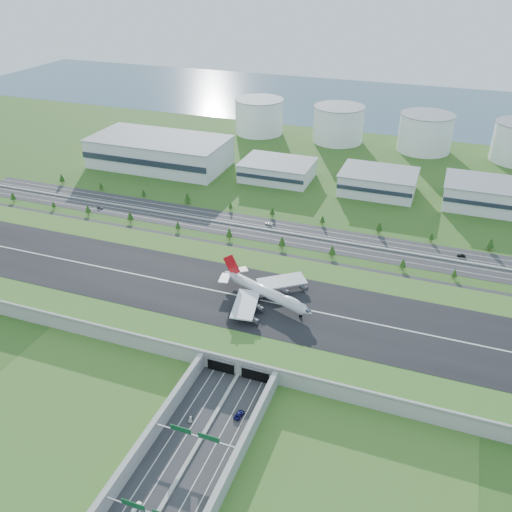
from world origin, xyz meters
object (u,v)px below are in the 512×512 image
(fuel_tank_a, at_px, (259,117))
(car_7, at_px, (268,224))
(car_1, at_px, (136,507))
(car_5, at_px, (461,256))
(car_4, at_px, (100,207))
(boeing_747, at_px, (266,292))
(car_0, at_px, (190,419))
(car_2, at_px, (239,415))

(fuel_tank_a, height_order, car_7, fuel_tank_a)
(car_1, xyz_separation_m, car_5, (100.89, 227.93, 0.10))
(car_1, relative_size, car_4, 0.90)
(boeing_747, distance_m, car_7, 108.02)
(car_0, relative_size, car_7, 0.73)
(car_7, bearing_deg, car_1, 30.67)
(fuel_tank_a, relative_size, boeing_747, 0.86)
(fuel_tank_a, xyz_separation_m, car_1, (111.93, -436.08, -16.63))
(car_2, relative_size, car_7, 1.04)
(boeing_747, height_order, car_7, boeing_747)
(boeing_747, height_order, car_2, boeing_747)
(car_0, relative_size, car_1, 0.92)
(boeing_747, bearing_deg, car_1, -70.60)
(car_0, bearing_deg, fuel_tank_a, 84.49)
(car_5, bearing_deg, car_7, -100.99)
(fuel_tank_a, height_order, car_5, fuel_tank_a)
(car_4, bearing_deg, car_2, -124.15)
(car_4, distance_m, car_5, 260.37)
(car_2, distance_m, car_5, 193.87)
(car_7, bearing_deg, fuel_tank_a, -135.18)
(car_7, bearing_deg, car_0, 32.26)
(boeing_747, xyz_separation_m, car_5, (97.18, 100.67, -12.45))
(fuel_tank_a, xyz_separation_m, car_5, (212.82, -208.16, -16.54))
(fuel_tank_a, distance_m, car_7, 223.20)
(car_5, bearing_deg, car_1, -34.34)
(fuel_tank_a, relative_size, car_1, 11.05)
(boeing_747, relative_size, car_0, 14.05)
(fuel_tank_a, bearing_deg, car_2, -71.30)
(boeing_747, height_order, car_0, boeing_747)
(boeing_747, distance_m, car_2, 76.86)
(car_4, height_order, car_5, car_4)
(car_4, xyz_separation_m, car_5, (259.84, 16.74, -0.02))
(fuel_tank_a, height_order, car_2, fuel_tank_a)
(car_0, distance_m, car_7, 187.86)
(car_4, distance_m, car_7, 130.23)
(car_0, bearing_deg, boeing_747, 65.81)
(car_0, xyz_separation_m, car_7, (-29.54, 185.52, 0.12))
(car_2, height_order, car_5, car_5)
(car_0, xyz_separation_m, car_1, (0.42, -43.61, 0.04))
(car_0, bearing_deg, car_7, 77.68)
(car_7, bearing_deg, car_5, 112.69)
(boeing_747, bearing_deg, car_4, 173.77)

